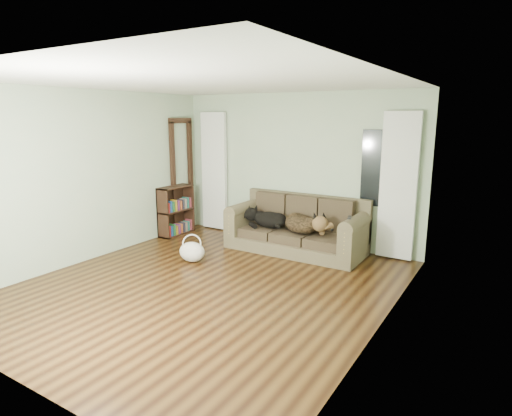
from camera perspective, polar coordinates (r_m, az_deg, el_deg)
The scene contains 15 objects.
floor at distance 5.78m, azimuth -6.45°, elevation -10.29°, with size 5.00×5.00×0.00m, color black.
ceiling at distance 5.36m, azimuth -7.12°, elevation 16.36°, with size 5.00×5.00×0.00m, color white.
wall_back at distance 7.52m, azimuth 5.19°, elevation 5.22°, with size 4.50×0.04×2.60m, color #ADBE9D.
wall_left at distance 7.03m, azimuth -21.33°, elevation 3.97°, with size 0.04×5.00×2.60m, color #ADBE9D.
wall_right at distance 4.41m, azimuth 16.82°, elevation -0.10°, with size 0.04×5.00×2.60m, color #ADBE9D.
curtain_left at distance 8.37m, azimuth -5.58°, elevation 4.87°, with size 0.55×0.08×2.25m, color white.
curtain_right at distance 6.85m, azimuth 18.44°, elevation 2.72°, with size 0.55×0.08×2.25m, color white.
window_pane at distance 6.96m, azimuth 15.87°, elevation 5.09°, with size 0.50×0.03×1.20m, color black.
door_casing at distance 8.41m, azimuth -9.82°, elevation 4.10°, with size 0.07×0.60×2.10m, color black.
sofa at distance 7.08m, azimuth 5.30°, elevation -2.21°, with size 2.25×0.97×0.92m, color #4C492D.
dog_black_lab at distance 7.28m, azimuth 1.62°, elevation -1.53°, with size 0.63×0.44×0.27m, color black.
dog_shepherd at distance 6.95m, azimuth 6.33°, elevation -2.18°, with size 0.71×0.50×0.31m, color black.
tv_remote at distance 6.49m, azimuth 12.37°, elevation -1.22°, with size 0.05×0.17×0.02m, color black.
tote_bag at distance 6.69m, azimuth -8.52°, elevation -5.75°, with size 0.42×0.33×0.31m, color silver.
bookshelf at distance 8.19m, azimuth -10.63°, elevation -0.05°, with size 0.28×0.74×0.92m, color black.
Camera 1 is at (3.34, -4.18, 2.19)m, focal length 30.00 mm.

